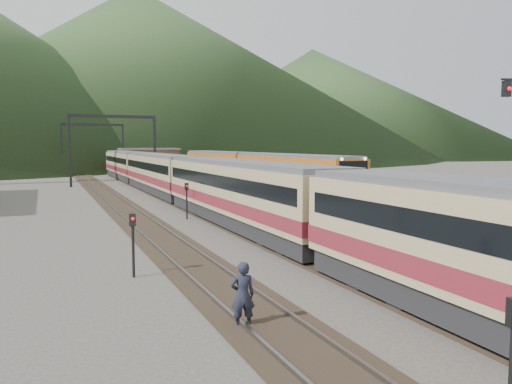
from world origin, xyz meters
name	(u,v)px	position (x,y,z in m)	size (l,w,h in m)	color
track_main	(170,197)	(0.00, 40.00, 0.07)	(2.60, 200.00, 0.23)	black
track_far	(112,199)	(-5.00, 40.00, 0.07)	(2.60, 200.00, 0.23)	black
track_second	(287,192)	(11.50, 40.00, 0.07)	(2.60, 200.00, 0.23)	black
platform	(238,192)	(5.60, 38.00, 0.50)	(8.00, 100.00, 1.00)	gray
gantry_near	(113,136)	(-2.85, 55.00, 5.59)	(9.55, 0.25, 8.00)	black
gantry_far	(93,139)	(-2.85, 80.00, 5.59)	(9.55, 0.25, 8.00)	black
station_shed	(149,158)	(5.60, 78.00, 2.57)	(9.40, 4.40, 3.10)	brown
hill_b	(136,72)	(30.00, 230.00, 37.50)	(220.00, 220.00, 75.00)	#2C4B20
hill_c	(312,102)	(110.00, 210.00, 25.00)	(160.00, 160.00, 50.00)	#2C4B20
main_train	(190,179)	(0.00, 33.37, 2.07)	(3.02, 82.74, 3.69)	tan
second_train	(249,167)	(11.50, 49.74, 2.11)	(3.08, 41.90, 3.76)	#A6571B
short_signal_b	(187,196)	(-2.01, 27.07, 1.46)	(0.23, 0.17, 2.27)	black
short_signal_c	(133,236)	(-7.38, 14.38, 1.46)	(0.25, 0.21, 2.27)	black
worker	(243,295)	(-5.65, 8.30, 0.87)	(0.63, 0.42, 1.74)	#1F2232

